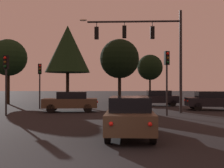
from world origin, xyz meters
name	(u,v)px	position (x,y,z in m)	size (l,w,h in m)	color
ground_plane	(101,104)	(0.00, 24.50, 0.00)	(168.00, 168.00, 0.00)	black
traffic_signal_mast_arm	(148,42)	(3.76, 13.64, 5.14)	(7.45, 0.66, 7.43)	#232326
traffic_light_corner_left	(40,77)	(-5.08, 17.48, 2.76)	(0.36, 0.38, 3.88)	#232326
traffic_light_corner_right	(6,73)	(-5.90, 11.89, 2.83)	(0.34, 0.37, 3.97)	#232326
traffic_light_median	(167,70)	(4.69, 11.64, 3.00)	(0.35, 0.38, 4.23)	#232326
car_nearside_lane	(130,115)	(1.70, 4.31, 0.79)	(1.99, 4.60, 1.52)	#473828
car_crossing_left	(212,100)	(9.30, 15.96, 0.80)	(4.42, 2.24, 1.52)	black
car_crossing_right	(71,101)	(-2.00, 14.50, 0.79)	(4.22, 2.02, 1.52)	#473828
car_far_lane	(158,98)	(5.70, 20.80, 0.79)	(4.23, 1.72, 1.52)	black
tree_behind_sign	(150,67)	(7.28, 36.54, 4.88)	(3.97, 3.97, 6.88)	black
tree_left_far	(68,49)	(-3.41, 22.34, 5.81)	(4.64, 4.64, 8.27)	black
tree_center_horizon	(8,58)	(-10.07, 23.78, 5.05)	(3.99, 3.99, 7.06)	black
tree_right_cluster	(120,59)	(2.18, 27.21, 5.27)	(4.79, 4.79, 7.69)	black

